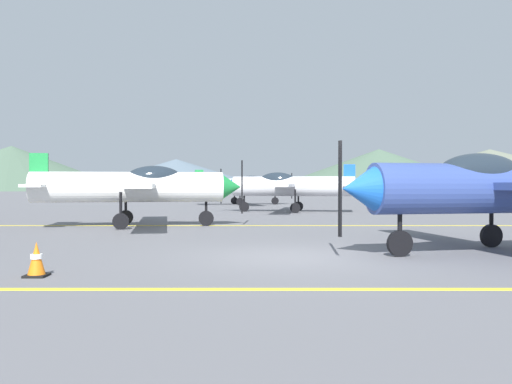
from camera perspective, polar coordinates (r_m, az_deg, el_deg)
The scene contains 12 objects.
ground_plane at distance 11.40m, azimuth 4.61°, elevation -7.03°, with size 400.00×400.00×0.00m, color slate.
apron_line_near at distance 7.95m, azimuth 6.63°, elevation -10.43°, with size 80.00×0.16×0.01m, color yellow.
apron_line_far at distance 19.92m, azimuth 2.67°, elevation -3.66°, with size 80.00×0.16×0.01m, color yellow.
airplane_near at distance 13.09m, azimuth 25.37°, elevation 0.53°, with size 7.84×8.94×2.68m.
airplane_mid at distance 19.85m, azimuth -12.63°, elevation 0.66°, with size 7.83×8.96×2.68m.
airplane_far at distance 29.88m, azimuth 3.61°, elevation 0.72°, with size 7.83×8.97×2.68m.
airplane_back at distance 40.63m, azimuth -1.25°, elevation 0.74°, with size 7.84×8.92×2.68m.
traffic_cone_front at distance 9.66m, azimuth -22.58°, elevation -6.78°, with size 0.36×0.36×0.59m.
hill_left at distance 166.35m, azimuth -24.86°, elevation 2.38°, with size 67.20×67.20×12.69m, color #4C6651.
hill_centerleft at distance 147.40m, azimuth -8.53°, elevation 1.87°, with size 56.07×56.07×8.66m, color slate.
hill_centerright at distance 125.32m, azimuth 13.28°, elevation 2.31°, with size 54.68×54.68×9.82m, color #4C6651.
hill_right at distance 173.42m, azimuth 24.09°, elevation 2.24°, with size 83.91×83.91×12.24m, color slate.
Camera 1 is at (-0.89, -11.26, 1.55)m, focal length 36.90 mm.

